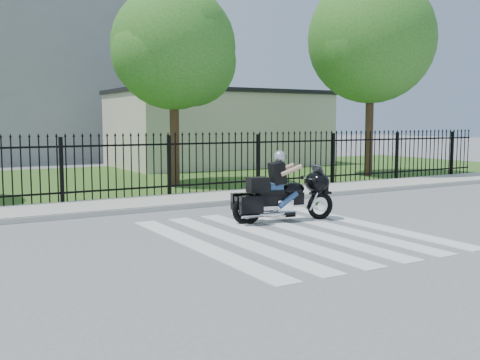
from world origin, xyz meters
TOP-DOWN VIEW (x-y plane):
  - ground at (0.00, 0.00)m, footprint 120.00×120.00m
  - crosswalk at (0.00, 0.00)m, footprint 5.00×5.50m
  - sidewalk at (0.00, 5.00)m, footprint 40.00×2.00m
  - curb at (0.00, 4.00)m, footprint 40.00×0.12m
  - grass_strip at (0.00, 12.00)m, footprint 40.00×12.00m
  - iron_fence at (0.00, 6.00)m, footprint 26.00×0.04m
  - tree_mid at (1.50, 9.00)m, footprint 4.20×4.20m
  - tree_right at (9.50, 8.00)m, footprint 5.00×5.00m
  - building_low at (7.00, 16.00)m, footprint 10.00×6.00m
  - building_low_roof at (7.00, 16.00)m, footprint 10.20×6.20m
  - motorcycle_rider at (0.64, 1.29)m, footprint 2.40×1.06m

SIDE VIEW (x-z plane):
  - ground at x=0.00m, z-range 0.00..0.00m
  - crosswalk at x=0.00m, z-range 0.00..0.01m
  - grass_strip at x=0.00m, z-range 0.00..0.02m
  - sidewalk at x=0.00m, z-range 0.00..0.12m
  - curb at x=0.00m, z-range 0.00..0.12m
  - motorcycle_rider at x=0.64m, z-range -0.15..1.45m
  - iron_fence at x=0.00m, z-range 0.00..1.80m
  - building_low at x=7.00m, z-range 0.00..3.50m
  - building_low_roof at x=7.00m, z-range 3.50..3.70m
  - tree_mid at x=1.50m, z-range 1.28..8.06m
  - tree_right at x=9.50m, z-range 1.44..9.34m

